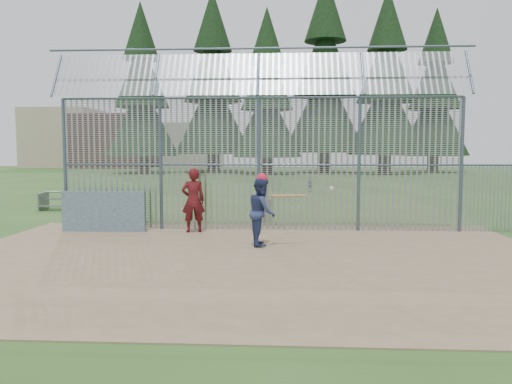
# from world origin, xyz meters

# --- Properties ---
(ground) EXTENTS (120.00, 120.00, 0.00)m
(ground) POSITION_xyz_m (0.00, 0.00, 0.00)
(ground) COLOR #2D511E
(ground) RESTS_ON ground
(dirt_infield) EXTENTS (14.00, 10.00, 0.02)m
(dirt_infield) POSITION_xyz_m (0.00, -0.50, 0.01)
(dirt_infield) COLOR #756047
(dirt_infield) RESTS_ON ground
(dugout_wall) EXTENTS (2.50, 0.12, 1.20)m
(dugout_wall) POSITION_xyz_m (-4.60, 2.90, 0.62)
(dugout_wall) COLOR #38566B
(dugout_wall) RESTS_ON dirt_infield
(batter) EXTENTS (0.73, 0.90, 1.72)m
(batter) POSITION_xyz_m (0.20, 1.03, 0.88)
(batter) COLOR navy
(batter) RESTS_ON dirt_infield
(onlooker) EXTENTS (0.79, 0.63, 1.89)m
(onlooker) POSITION_xyz_m (-1.91, 2.94, 0.96)
(onlooker) COLOR maroon
(onlooker) RESTS_ON dirt_infield
(bg_kid_seated) EXTENTS (0.58, 0.37, 0.91)m
(bg_kid_seated) POSITION_xyz_m (2.27, 16.97, 0.45)
(bg_kid_seated) COLOR gray
(bg_kid_seated) RESTS_ON ground
(batting_gear) EXTENTS (1.91, 0.55, 0.60)m
(batting_gear) POSITION_xyz_m (0.36, 1.00, 1.65)
(batting_gear) COLOR red
(batting_gear) RESTS_ON ground
(trash_can) EXTENTS (0.56, 0.56, 0.82)m
(trash_can) POSITION_xyz_m (0.09, 5.58, 0.38)
(trash_can) COLOR gray
(trash_can) RESTS_ON ground
(bleacher) EXTENTS (3.00, 0.95, 0.72)m
(bleacher) POSITION_xyz_m (-7.66, 8.19, 0.41)
(bleacher) COLOR gray
(bleacher) RESTS_ON ground
(backstop_fence) EXTENTS (20.09, 0.81, 5.30)m
(backstop_fence) POSITION_xyz_m (1.81, 3.43, 2.36)
(backstop_fence) COLOR #47566B
(backstop_fence) RESTS_ON ground
(conifer_row) EXTENTS (38.48, 12.26, 20.20)m
(conifer_row) POSITION_xyz_m (1.93, 41.51, 10.83)
(conifer_row) COLOR #332319
(conifer_row) RESTS_ON ground
(distant_buildings) EXTENTS (26.50, 10.50, 8.00)m
(distant_buildings) POSITION_xyz_m (-23.18, 56.49, 3.60)
(distant_buildings) COLOR brown
(distant_buildings) RESTS_ON ground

